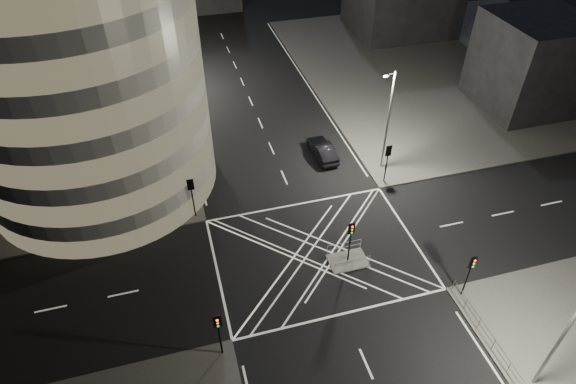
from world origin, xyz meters
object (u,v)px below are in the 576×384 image
object	(u,v)px
traffic_signal_nr	(471,269)
street_lamp_right_near	(564,332)
traffic_signal_fl	(192,191)
street_lamp_right_far	(388,119)
street_lamp_left_far	(158,48)
central_island	(348,261)
traffic_signal_nl	(218,328)
street_lamp_left_near	(173,132)
sedan	(322,150)
traffic_signal_island	(351,235)
traffic_signal_fr	(388,157)

from	to	relation	value
traffic_signal_nr	street_lamp_right_near	size ratio (longest dim) A/B	0.40
traffic_signal_fl	street_lamp_right_far	distance (m)	18.55
traffic_signal_fl	street_lamp_left_far	size ratio (longest dim) A/B	0.40
central_island	traffic_signal_nl	bearing A→B (deg)	-153.86
street_lamp_left_near	sedan	distance (m)	14.77
traffic_signal_nr	traffic_signal_island	world-z (taller)	same
traffic_signal_fl	street_lamp_right_far	xyz separation A→B (m)	(18.24, 2.20, 2.63)
street_lamp_right_far	sedan	size ratio (longest dim) A/B	2.04
traffic_signal_fl	street_lamp_right_far	size ratio (longest dim) A/B	0.40
central_island	traffic_signal_fr	xyz separation A→B (m)	(6.80, 8.30, 2.84)
street_lamp_left_near	traffic_signal_island	bearing A→B (deg)	-49.73
traffic_signal_fr	street_lamp_right_far	xyz separation A→B (m)	(0.64, 2.20, 2.63)
traffic_signal_fr	sedan	distance (m)	7.23
traffic_signal_fr	street_lamp_left_far	xyz separation A→B (m)	(-18.24, 23.20, 2.63)
traffic_signal_fr	sedan	bearing A→B (deg)	127.90
street_lamp_right_near	traffic_signal_fr	bearing A→B (deg)	91.75
traffic_signal_fr	traffic_signal_nr	distance (m)	13.60
traffic_signal_fl	street_lamp_left_near	size ratio (longest dim) A/B	0.40
street_lamp_right_far	traffic_signal_nl	bearing A→B (deg)	-139.09
traffic_signal_nl	traffic_signal_fl	bearing A→B (deg)	90.00
traffic_signal_nl	traffic_signal_island	xyz separation A→B (m)	(10.80, 5.30, 0.00)
central_island	traffic_signal_fr	bearing A→B (deg)	50.67
central_island	street_lamp_left_near	world-z (taller)	street_lamp_left_near
traffic_signal_nr	street_lamp_right_near	world-z (taller)	street_lamp_right_near
central_island	sedan	xyz separation A→B (m)	(2.55, 13.76, 0.73)
traffic_signal_nr	street_lamp_left_far	xyz separation A→B (m)	(-18.24, 36.80, 2.63)
traffic_signal_fr	traffic_signal_fl	bearing A→B (deg)	180.00
traffic_signal_fl	street_lamp_right_near	world-z (taller)	street_lamp_right_near
street_lamp_left_far	street_lamp_right_far	world-z (taller)	same
street_lamp_right_far	street_lamp_right_near	world-z (taller)	same
street_lamp_left_far	sedan	xyz separation A→B (m)	(13.98, -17.74, -4.73)
street_lamp_right_far	traffic_signal_nr	bearing A→B (deg)	-92.30
sedan	traffic_signal_nr	bearing A→B (deg)	99.42
traffic_signal_island	sedan	bearing A→B (deg)	79.51
traffic_signal_fr	street_lamp_right_near	size ratio (longest dim) A/B	0.40
street_lamp_right_far	street_lamp_right_near	bearing A→B (deg)	-90.00
traffic_signal_nl	sedan	xyz separation A→B (m)	(13.35, 19.06, -2.11)
central_island	traffic_signal_nr	bearing A→B (deg)	-37.93
traffic_signal_nl	sedan	size ratio (longest dim) A/B	0.81
sedan	street_lamp_left_near	bearing A→B (deg)	-2.08
traffic_signal_nl	street_lamp_left_far	world-z (taller)	street_lamp_left_far
traffic_signal_fr	traffic_signal_island	world-z (taller)	same
traffic_signal_fr	street_lamp_right_near	world-z (taller)	street_lamp_right_near
traffic_signal_island	street_lamp_right_far	size ratio (longest dim) A/B	0.40
street_lamp_left_near	street_lamp_right_far	bearing A→B (deg)	-9.03
traffic_signal_nr	traffic_signal_island	distance (m)	8.62
traffic_signal_nl	traffic_signal_fr	world-z (taller)	same
street_lamp_left_near	traffic_signal_nl	bearing A→B (deg)	-88.06
central_island	street_lamp_right_far	bearing A→B (deg)	54.70
central_island	traffic_signal_fr	distance (m)	11.10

